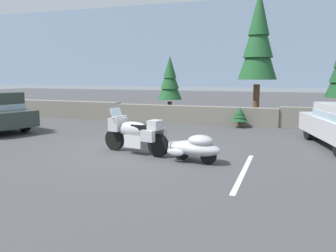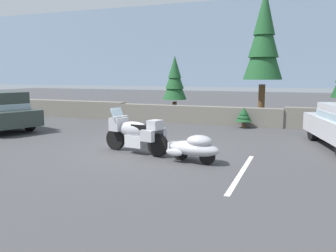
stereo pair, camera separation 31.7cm
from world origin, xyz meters
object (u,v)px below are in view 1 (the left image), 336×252
object	(u,v)px
touring_motorcycle	(135,133)
pine_tree_tall	(258,40)
car_shaped_trailer	(195,147)
pine_tree_far_right	(170,80)

from	to	relation	value
touring_motorcycle	pine_tree_tall	distance (m)	9.65
touring_motorcycle	pine_tree_tall	size ratio (longest dim) A/B	0.35
touring_motorcycle	car_shaped_trailer	bearing A→B (deg)	-13.54
pine_tree_far_right	pine_tree_tall	bearing A→B (deg)	11.40
pine_tree_far_right	car_shaped_trailer	bearing A→B (deg)	-66.86
car_shaped_trailer	pine_tree_tall	distance (m)	9.80
pine_tree_tall	car_shaped_trailer	bearing A→B (deg)	-94.88
car_shaped_trailer	pine_tree_tall	world-z (taller)	pine_tree_tall
touring_motorcycle	car_shaped_trailer	world-z (taller)	touring_motorcycle
pine_tree_tall	pine_tree_far_right	bearing A→B (deg)	-168.60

